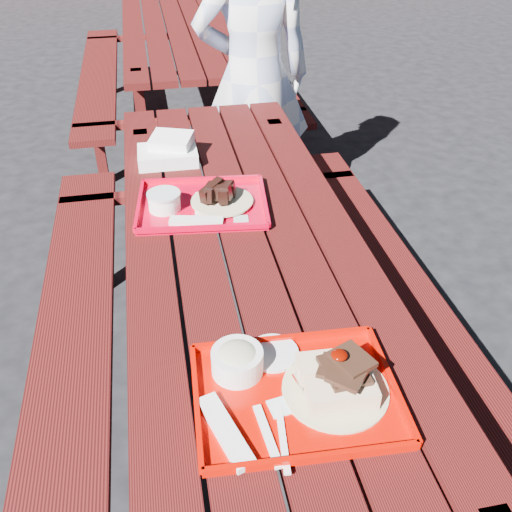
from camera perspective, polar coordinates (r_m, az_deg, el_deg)
name	(u,v)px	position (r m, az deg, el deg)	size (l,w,h in m)	color
ground	(249,406)	(2.28, -0.74, -14.81)	(60.00, 60.00, 0.00)	black
picnic_table_near	(247,294)	(1.88, -0.87, -3.84)	(1.41, 2.40, 0.75)	#4B100E
picnic_table_far	(178,52)	(4.40, -7.79, 19.53)	(1.41, 2.40, 0.75)	#4B100E
near_tray	(294,381)	(1.31, 3.83, -12.34)	(0.47, 0.39, 0.14)	#BB0800
far_tray	(200,203)	(1.96, -5.62, 5.32)	(0.47, 0.39, 0.07)	red
white_cloth	(169,151)	(2.29, -8.72, 10.30)	(0.23, 0.20, 0.09)	white
person	(254,78)	(3.01, -0.25, 17.42)	(0.60, 0.39, 1.63)	#9DABD1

